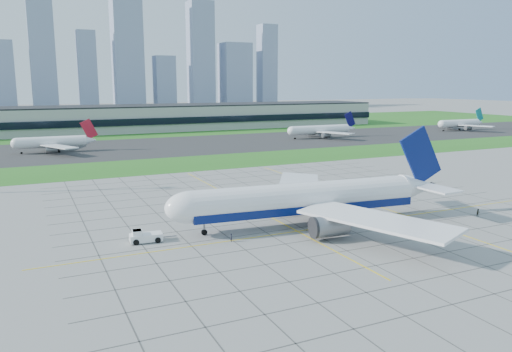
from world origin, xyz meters
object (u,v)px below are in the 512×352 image
at_px(distant_jet_3, 460,123).
at_px(crew_far, 478,213).
at_px(crew_near, 231,238).
at_px(pushback_tug, 144,236).
at_px(distant_jet_2, 321,130).
at_px(airliner, 307,199).
at_px(distant_jet_1, 54,142).

bearing_deg(distant_jet_3, crew_far, -136.11).
height_order(crew_far, distant_jet_3, distant_jet_3).
bearing_deg(distant_jet_3, crew_near, -145.77).
bearing_deg(crew_near, crew_far, -68.04).
relative_size(pushback_tug, distant_jet_3, 0.21).
height_order(pushback_tug, crew_far, pushback_tug).
relative_size(crew_far, distant_jet_3, 0.04).
distance_m(pushback_tug, distant_jet_2, 189.96).
xyz_separation_m(airliner, crew_far, (38.06, -10.46, -4.60)).
relative_size(pushback_tug, distant_jet_1, 0.21).
xyz_separation_m(pushback_tug, distant_jet_3, (231.15, 140.52, 3.41)).
distance_m(airliner, distant_jet_1, 148.05).
xyz_separation_m(crew_far, distant_jet_1, (-78.68, 152.82, 3.64)).
bearing_deg(crew_far, distant_jet_3, 59.48).
xyz_separation_m(pushback_tug, crew_near, (14.74, -6.73, -0.29)).
bearing_deg(pushback_tug, distant_jet_3, 36.70).
height_order(crew_near, distant_jet_1, distant_jet_1).
relative_size(pushback_tug, distant_jet_2, 0.21).
distance_m(distant_jet_1, distant_jet_2, 135.11).
xyz_separation_m(crew_near, distant_jet_3, (216.41, 147.24, 3.70)).
bearing_deg(crew_far, crew_near, -170.91).
xyz_separation_m(pushback_tug, distant_jet_2, (127.83, 140.47, 3.41)).
bearing_deg(distant_jet_2, crew_near, -127.53).
distance_m(airliner, distant_jet_3, 244.22).
bearing_deg(airliner, distant_jet_1, 111.32).
relative_size(distant_jet_2, distant_jet_3, 1.00).
distance_m(pushback_tug, crew_far, 72.61).
height_order(airliner, distant_jet_3, airliner).
height_order(pushback_tug, distant_jet_2, distant_jet_2).
bearing_deg(crew_far, distant_jet_2, 85.42).
bearing_deg(distant_jet_1, pushback_tug, -87.02).
relative_size(crew_near, distant_jet_2, 0.04).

